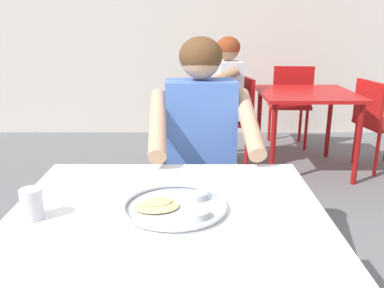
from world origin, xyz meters
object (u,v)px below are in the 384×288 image
at_px(thali_tray, 174,206).
at_px(drinking_cup, 31,203).
at_px(table_foreground, 167,233).
at_px(chair_red_left, 231,115).
at_px(chair_foreground, 198,175).
at_px(chair_red_far, 289,100).
at_px(chair_red_right, 377,119).
at_px(diner_foreground, 201,145).
at_px(table_background_red, 305,102).
at_px(patron_background, 216,93).

distance_m(thali_tray, drinking_cup, 0.44).
height_order(table_foreground, chair_red_left, chair_red_left).
height_order(chair_foreground, chair_red_far, chair_red_far).
height_order(drinking_cup, chair_red_left, chair_red_left).
xyz_separation_m(drinking_cup, chair_red_right, (2.16, 2.39, -0.30)).
xyz_separation_m(diner_foreground, table_background_red, (0.96, 1.65, -0.11)).
bearing_deg(patron_background, diner_foreground, -95.88).
xyz_separation_m(chair_red_left, patron_background, (-0.15, -0.08, 0.22)).
bearing_deg(chair_red_right, chair_foreground, -138.43).
bearing_deg(chair_red_right, thali_tray, -126.54).
xyz_separation_m(thali_tray, chair_foreground, (0.09, 0.88, -0.24)).
height_order(drinking_cup, patron_background, patron_background).
relative_size(table_background_red, chair_red_right, 1.04).
relative_size(chair_red_far, patron_background, 0.74).
bearing_deg(table_background_red, chair_foreground, -124.08).
height_order(chair_foreground, diner_foreground, diner_foreground).
xyz_separation_m(thali_tray, chair_red_far, (1.09, 2.99, -0.22)).
bearing_deg(diner_foreground, chair_red_right, 45.78).
height_order(chair_foreground, table_background_red, chair_foreground).
distance_m(table_background_red, chair_red_far, 0.69).
relative_size(table_foreground, table_background_red, 1.20).
height_order(table_foreground, patron_background, patron_background).
height_order(thali_tray, chair_red_right, chair_red_right).
xyz_separation_m(table_background_red, chair_red_left, (-0.65, 0.06, -0.14)).
relative_size(table_background_red, chair_red_far, 0.96).
xyz_separation_m(thali_tray, chair_red_right, (1.73, 2.33, -0.26)).
bearing_deg(thali_tray, table_background_red, 65.35).
bearing_deg(thali_tray, chair_red_right, 53.46).
distance_m(diner_foreground, table_background_red, 1.92).
relative_size(diner_foreground, chair_red_far, 1.41).
relative_size(thali_tray, chair_red_right, 0.42).
distance_m(chair_red_far, patron_background, 1.09).
bearing_deg(thali_tray, drinking_cup, -171.66).
bearing_deg(chair_foreground, chair_red_right, 41.57).
bearing_deg(drinking_cup, chair_red_left, 70.80).
relative_size(drinking_cup, patron_background, 0.08).
distance_m(table_foreground, chair_red_far, 3.21).
bearing_deg(table_foreground, drinking_cup, -173.34).
xyz_separation_m(thali_tray, chair_red_left, (0.42, 2.38, -0.24)).
bearing_deg(drinking_cup, thali_tray, 8.34).
relative_size(table_foreground, chair_red_left, 1.21).
distance_m(table_foreground, table_background_red, 2.57).
xyz_separation_m(drinking_cup, chair_foreground, (0.53, 0.94, -0.28)).
height_order(table_foreground, thali_tray, thali_tray).
distance_m(drinking_cup, chair_red_right, 3.24).
height_order(chair_foreground, chair_red_right, chair_foreground).
xyz_separation_m(table_foreground, chair_red_right, (1.75, 2.34, -0.17)).
bearing_deg(drinking_cup, table_background_red, 57.82).
bearing_deg(table_background_red, table_foreground, -114.99).
bearing_deg(diner_foreground, chair_red_left, 79.62).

